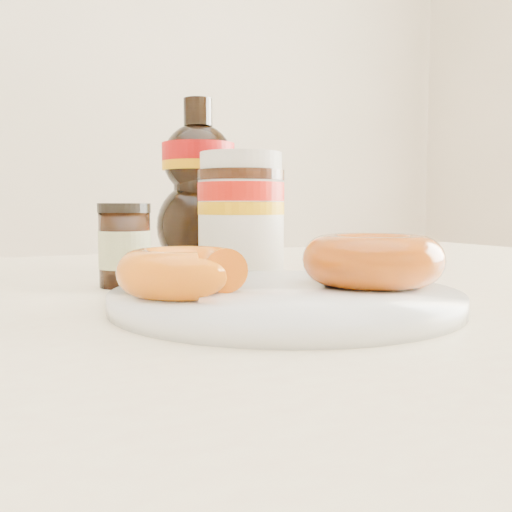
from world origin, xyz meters
name	(u,v)px	position (x,y,z in m)	size (l,w,h in m)	color
dining_table	(220,381)	(0.00, 0.10, 0.67)	(1.40, 0.90, 0.75)	#FDF0C1
plate	(285,298)	(0.01, 0.00, 0.76)	(0.26, 0.26, 0.01)	white
donut_bitten	(183,272)	(-0.06, 0.01, 0.78)	(0.09, 0.09, 0.03)	orange
donut_whole	(372,260)	(0.09, 0.00, 0.78)	(0.11, 0.11, 0.04)	#A1440A
nutella_jar	(241,209)	(0.07, 0.20, 0.82)	(0.10, 0.10, 0.13)	white
syrup_bottle	(199,183)	(0.06, 0.31, 0.86)	(0.11, 0.09, 0.21)	black
dark_jar	(125,246)	(-0.07, 0.17, 0.79)	(0.05, 0.05, 0.08)	black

